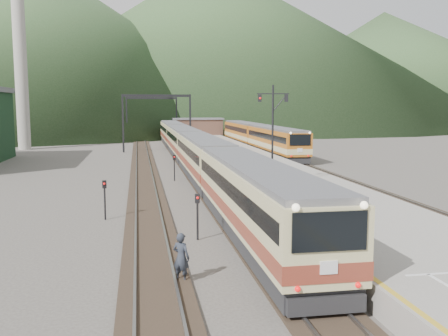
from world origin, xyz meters
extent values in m
plane|color=#47423D|center=(0.00, 0.00, 0.00)|extent=(400.00, 400.00, 0.00)
cube|color=black|center=(0.00, 40.00, 0.06)|extent=(2.60, 200.00, 0.12)
cube|color=slate|center=(-0.72, 40.00, 0.16)|extent=(0.10, 200.00, 0.14)
cube|color=slate|center=(0.72, 40.00, 0.16)|extent=(0.10, 200.00, 0.14)
cube|color=black|center=(-5.00, 40.00, 0.06)|extent=(2.60, 200.00, 0.12)
cube|color=slate|center=(-5.72, 40.00, 0.16)|extent=(0.10, 200.00, 0.14)
cube|color=slate|center=(-4.28, 40.00, 0.16)|extent=(0.10, 200.00, 0.14)
cube|color=black|center=(11.50, 40.00, 0.06)|extent=(2.60, 200.00, 0.12)
cube|color=slate|center=(10.78, 40.00, 0.16)|extent=(0.10, 200.00, 0.14)
cube|color=slate|center=(12.22, 40.00, 0.16)|extent=(0.10, 200.00, 0.14)
cube|color=gray|center=(5.60, 38.00, 0.50)|extent=(8.00, 100.00, 1.00)
cube|color=black|center=(-7.50, 55.00, 4.00)|extent=(0.25, 0.25, 8.00)
cube|color=black|center=(1.80, 55.00, 4.00)|extent=(0.25, 0.25, 8.00)
cube|color=black|center=(-2.85, 55.00, 7.80)|extent=(9.30, 0.22, 0.35)
cube|color=black|center=(-7.50, 80.00, 4.00)|extent=(0.25, 0.25, 8.00)
cube|color=black|center=(1.80, 80.00, 4.00)|extent=(0.25, 0.25, 8.00)
cube|color=black|center=(-2.85, 80.00, 7.80)|extent=(9.30, 0.22, 0.35)
cylinder|color=#9E998E|center=(-22.00, 62.00, 15.00)|extent=(1.80, 1.80, 30.00)
cube|color=brown|center=(5.60, 78.00, 2.40)|extent=(9.00, 4.00, 2.80)
cube|color=slate|center=(5.60, 78.00, 3.95)|extent=(9.40, 4.40, 0.30)
cone|color=#284721|center=(-40.00, 190.00, 30.00)|extent=(180.00, 180.00, 60.00)
cone|color=#284721|center=(30.00, 230.00, 37.50)|extent=(220.00, 220.00, 75.00)
cone|color=#284721|center=(110.00, 210.00, 25.00)|extent=(160.00, 160.00, 50.00)
cube|color=tan|center=(0.00, 7.88, 1.96)|extent=(2.83, 19.04, 3.46)
cube|color=tan|center=(0.00, 27.41, 1.96)|extent=(2.83, 19.04, 3.46)
cube|color=tan|center=(0.00, 46.95, 1.96)|extent=(2.83, 19.04, 3.46)
cube|color=tan|center=(0.00, 66.49, 1.96)|extent=(2.83, 19.04, 3.46)
cube|color=#A45A18|center=(11.50, 45.10, 1.96)|extent=(2.83, 19.04, 3.46)
cube|color=#A45A18|center=(11.50, 64.64, 1.96)|extent=(2.83, 19.04, 3.46)
cylinder|color=black|center=(3.61, 17.91, 4.44)|extent=(0.14, 0.14, 6.88)
cube|color=black|center=(3.61, 17.91, 7.28)|extent=(2.16, 0.56, 0.07)
cube|color=black|center=(2.73, 18.11, 6.98)|extent=(0.28, 0.23, 0.50)
cube|color=black|center=(4.49, 17.71, 6.98)|extent=(0.28, 0.23, 0.50)
cylinder|color=black|center=(-2.74, 8.28, 1.00)|extent=(0.10, 0.10, 2.00)
cube|color=black|center=(-2.74, 8.28, 2.05)|extent=(0.25, 0.21, 0.45)
cylinder|color=black|center=(-2.47, 27.44, 1.00)|extent=(0.10, 0.10, 2.00)
cube|color=black|center=(-2.47, 27.44, 2.05)|extent=(0.26, 0.21, 0.45)
cylinder|color=black|center=(-7.44, 13.47, 1.00)|extent=(0.10, 0.10, 2.00)
cube|color=black|center=(-7.44, 13.47, 2.05)|extent=(0.25, 0.21, 0.45)
imported|color=#252A34|center=(-4.02, 2.63, 0.93)|extent=(0.81, 0.76, 1.86)
camera|label=1|loc=(-5.50, -15.22, 6.52)|focal=40.00mm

